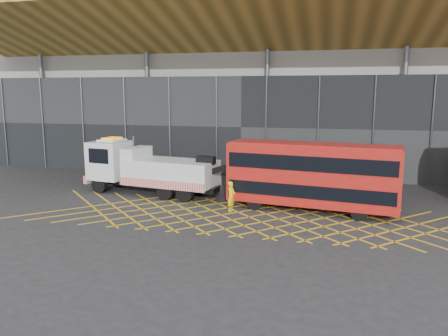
# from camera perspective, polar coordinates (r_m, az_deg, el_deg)

# --- Properties ---
(ground_plane) EXTENTS (120.00, 120.00, 0.00)m
(ground_plane) POSITION_cam_1_polar(r_m,az_deg,el_deg) (25.39, -7.44, -5.63)
(ground_plane) COLOR #252427
(road_markings) EXTENTS (26.36, 7.16, 0.01)m
(road_markings) POSITION_cam_1_polar(r_m,az_deg,el_deg) (24.12, 3.33, -6.39)
(road_markings) COLOR gold
(road_markings) RESTS_ON ground_plane
(construction_building) EXTENTS (55.00, 23.97, 18.00)m
(construction_building) POSITION_cam_1_polar(r_m,az_deg,el_deg) (41.83, 4.17, 12.91)
(construction_building) COLOR gray
(construction_building) RESTS_ON ground_plane
(recovery_truck) EXTENTS (10.83, 4.04, 3.75)m
(recovery_truck) POSITION_cam_1_polar(r_m,az_deg,el_deg) (29.55, -10.06, -0.05)
(recovery_truck) COLOR black
(recovery_truck) RESTS_ON ground_plane
(bus_towed) EXTENTS (9.84, 3.63, 3.91)m
(bus_towed) POSITION_cam_1_polar(r_m,az_deg,el_deg) (25.25, 11.35, -0.77)
(bus_towed) COLOR #AD140F
(bus_towed) RESTS_ON ground_plane
(worker) EXTENTS (0.55, 0.71, 1.73)m
(worker) POSITION_cam_1_polar(r_m,az_deg,el_deg) (25.06, 0.95, -3.71)
(worker) COLOR yellow
(worker) RESTS_ON ground_plane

